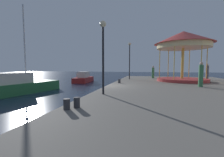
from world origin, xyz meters
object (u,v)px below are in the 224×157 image
object	(u,v)px
person_by_the_water	(201,75)
carousel	(183,44)
bollard_north	(67,104)
bollard_south	(77,102)
motorboat_red	(83,78)
bollard_center	(119,81)
lamp_post_mid_promenade	(130,54)
person_mid_promenade	(207,72)
person_far_corner	(153,72)
sailboat_green	(20,86)
lamp_post_near_edge	(103,44)

from	to	relation	value
person_by_the_water	carousel	bearing A→B (deg)	94.02
bollard_north	bollard_south	world-z (taller)	same
motorboat_red	bollard_center	distance (m)	10.17
lamp_post_mid_promenade	bollard_north	distance (m)	14.57
person_by_the_water	person_mid_promenade	xyz separation A→B (m)	(2.94, 7.16, -0.01)
bollard_south	bollard_north	bearing A→B (deg)	-125.90
bollard_north	person_far_corner	size ratio (longest dim) A/B	0.23
bollard_south	person_by_the_water	distance (m)	10.31
bollard_north	person_by_the_water	size ratio (longest dim) A/B	0.20
person_mid_promenade	person_far_corner	distance (m)	6.40
lamp_post_mid_promenade	bollard_center	xyz separation A→B (m)	(-0.42, -4.89, -2.93)
bollard_south	person_by_the_water	world-z (taller)	person_by_the_water
motorboat_red	lamp_post_mid_promenade	size ratio (longest dim) A/B	1.04
person_far_corner	bollard_south	bearing A→B (deg)	-101.86
carousel	lamp_post_mid_promenade	world-z (taller)	carousel
carousel	bollard_center	bearing A→B (deg)	-150.84
motorboat_red	person_by_the_water	distance (m)	16.22
sailboat_green	carousel	world-z (taller)	sailboat_green
person_by_the_water	person_mid_promenade	distance (m)	7.74
sailboat_green	lamp_post_mid_promenade	distance (m)	12.36
person_far_corner	carousel	bearing A→B (deg)	-53.01
lamp_post_mid_promenade	person_far_corner	distance (m)	4.58
bollard_center	bollard_north	distance (m)	9.37
person_mid_promenade	bollard_center	bearing A→B (deg)	-148.52
carousel	bollard_north	bearing A→B (deg)	-117.17
lamp_post_near_edge	person_mid_promenade	bearing A→B (deg)	51.61
sailboat_green	bollard_center	distance (m)	8.96
lamp_post_near_edge	person_far_corner	xyz separation A→B (m)	(3.27, 13.51, -2.03)
lamp_post_near_edge	bollard_center	world-z (taller)	lamp_post_near_edge
bollard_south	person_far_corner	distance (m)	16.85
motorboat_red	carousel	distance (m)	14.50
carousel	bollard_south	world-z (taller)	carousel
bollard_center	person_by_the_water	bearing A→B (deg)	-10.68
bollard_north	bollard_south	size ratio (longest dim) A/B	1.00
sailboat_green	person_mid_promenade	world-z (taller)	sailboat_green
bollard_north	sailboat_green	bearing A→B (deg)	142.62
motorboat_red	bollard_north	bearing A→B (deg)	-68.21
lamp_post_mid_promenade	person_far_corner	world-z (taller)	lamp_post_mid_promenade
motorboat_red	person_far_corner	xyz separation A→B (m)	(10.40, 0.04, 1.00)
motorboat_red	sailboat_green	xyz separation A→B (m)	(-1.41, -10.56, 0.11)
motorboat_red	lamp_post_mid_promenade	world-z (taller)	lamp_post_mid_promenade
lamp_post_mid_promenade	person_far_corner	bearing A→B (deg)	40.31
person_far_corner	bollard_center	bearing A→B (deg)	-114.74
lamp_post_near_edge	person_mid_promenade	xyz separation A→B (m)	(9.48, 11.97, -1.91)
sailboat_green	bollard_north	distance (m)	10.21
lamp_post_mid_promenade	lamp_post_near_edge	bearing A→B (deg)	-91.40
motorboat_red	bollard_center	bearing A→B (deg)	-46.71
bollard_center	bollard_north	size ratio (longest dim) A/B	1.00
carousel	bollard_south	bearing A→B (deg)	-116.92
motorboat_red	lamp_post_near_edge	distance (m)	15.53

